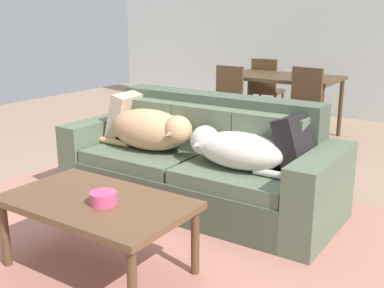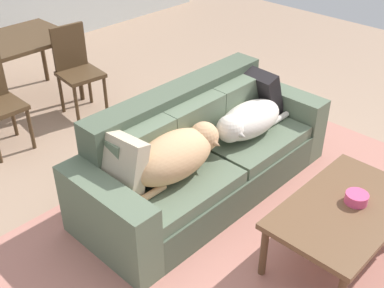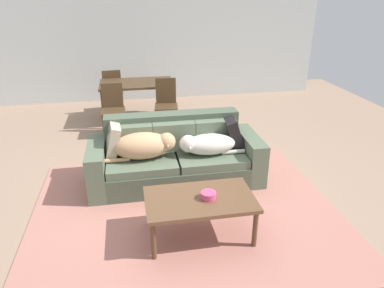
# 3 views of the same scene
# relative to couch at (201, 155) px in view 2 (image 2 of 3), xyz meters

# --- Properties ---
(ground_plane) EXTENTS (10.00, 10.00, 0.00)m
(ground_plane) POSITION_rel_couch_xyz_m (-0.13, -0.06, -0.33)
(ground_plane) COLOR tan
(area_rug) EXTENTS (3.46, 2.88, 0.01)m
(area_rug) POSITION_rel_couch_xyz_m (-0.00, -0.79, -0.32)
(area_rug) COLOR tan
(area_rug) RESTS_ON ground
(couch) EXTENTS (2.21, 0.88, 0.85)m
(couch) POSITION_rel_couch_xyz_m (0.00, 0.00, 0.00)
(couch) COLOR #4A5744
(couch) RESTS_ON ground
(dog_on_left_cushion) EXTENTS (0.90, 0.38, 0.33)m
(dog_on_left_cushion) POSITION_rel_couch_xyz_m (-0.39, -0.12, 0.26)
(dog_on_left_cushion) COLOR tan
(dog_on_left_cushion) RESTS_ON couch
(dog_on_right_cushion) EXTENTS (0.84, 0.35, 0.28)m
(dog_on_right_cushion) POSITION_rel_couch_xyz_m (0.38, -0.16, 0.22)
(dog_on_right_cushion) COLOR silver
(dog_on_right_cushion) RESTS_ON couch
(throw_pillow_by_left_arm) EXTENTS (0.26, 0.45, 0.45)m
(throw_pillow_by_left_arm) POSITION_rel_couch_xyz_m (-0.79, 0.05, 0.28)
(throw_pillow_by_left_arm) COLOR #B8A88D
(throw_pillow_by_left_arm) RESTS_ON couch
(throw_pillow_by_right_arm) EXTENTS (0.29, 0.44, 0.44)m
(throw_pillow_by_right_arm) POSITION_rel_couch_xyz_m (0.79, 0.05, 0.28)
(throw_pillow_by_right_arm) COLOR black
(throw_pillow_by_right_arm) RESTS_ON couch
(coffee_table) EXTENTS (1.09, 0.65, 0.46)m
(coffee_table) POSITION_rel_couch_xyz_m (0.08, -1.23, 0.08)
(coffee_table) COLOR brown
(coffee_table) RESTS_ON ground
(bowl_on_coffee_table) EXTENTS (0.15, 0.15, 0.07)m
(bowl_on_coffee_table) POSITION_rel_couch_xyz_m (0.16, -1.25, 0.16)
(bowl_on_coffee_table) COLOR #EA4C7F
(bowl_on_coffee_table) RESTS_ON coffee_table
(dining_table) EXTENTS (1.37, 0.83, 0.75)m
(dining_table) POSITION_rel_couch_xyz_m (-0.38, 2.44, 0.35)
(dining_table) COLOR #4C3620
(dining_table) RESTS_ON ground
(dining_chair_near_right) EXTENTS (0.44, 0.44, 0.92)m
(dining_chair_near_right) POSITION_rel_couch_xyz_m (0.10, 1.86, 0.19)
(dining_chair_near_right) COLOR #4C3620
(dining_chair_near_right) RESTS_ON ground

